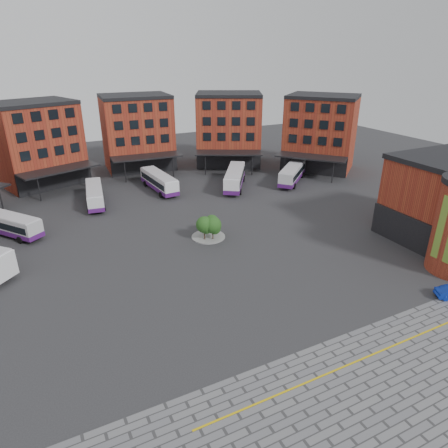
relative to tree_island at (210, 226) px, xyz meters
name	(u,v)px	position (x,y,z in m)	size (l,w,h in m)	color
ground	(238,285)	(-2.02, -11.51, -1.83)	(160.00, 160.00, 0.00)	#28282B
yellow_line	(347,366)	(-0.02, -25.51, -1.80)	(26.00, 0.15, 0.02)	gold
main_building	(108,147)	(-6.79, 26.74, 5.39)	(94.14, 42.48, 14.60)	#973721
tree_island	(210,226)	(0.00, 0.00, 0.00)	(4.40, 4.40, 3.25)	gray
bus_b	(9,224)	(-23.23, 12.85, -0.25)	(8.14, 9.74, 2.92)	silver
bus_c	(95,195)	(-10.99, 19.62, -0.25)	(3.83, 10.64, 2.93)	white
bus_d	(159,181)	(0.17, 21.42, -0.15)	(3.48, 11.21, 3.11)	white
bus_e	(235,178)	(12.71, 17.10, -0.04)	(8.75, 11.29, 3.31)	white
bus_f	(292,173)	(23.57, 14.98, -0.11)	(10.12, 9.45, 3.17)	silver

